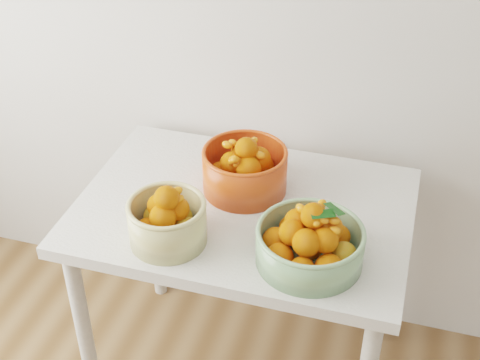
{
  "coord_description": "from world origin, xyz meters",
  "views": [
    {
      "loc": [
        0.12,
        0.06,
        1.97
      ],
      "look_at": [
        -0.3,
        1.5,
        0.92
      ],
      "focal_mm": 50.0,
      "sensor_mm": 36.0,
      "label": 1
    }
  ],
  "objects_px": {
    "bowl_cream": "(167,220)",
    "bowl_green": "(310,242)",
    "table": "(244,230)",
    "bowl_orange": "(245,169)"
  },
  "relations": [
    {
      "from": "bowl_cream",
      "to": "bowl_orange",
      "type": "xyz_separation_m",
      "value": [
        0.14,
        0.3,
        0.0
      ]
    },
    {
      "from": "table",
      "to": "bowl_green",
      "type": "bearing_deg",
      "value": -38.19
    },
    {
      "from": "bowl_orange",
      "to": "bowl_green",
      "type": "bearing_deg",
      "value": -46.26
    },
    {
      "from": "bowl_green",
      "to": "bowl_orange",
      "type": "relative_size",
      "value": 1.38
    },
    {
      "from": "bowl_cream",
      "to": "bowl_green",
      "type": "relative_size",
      "value": 0.59
    },
    {
      "from": "table",
      "to": "bowl_green",
      "type": "distance_m",
      "value": 0.34
    },
    {
      "from": "bowl_green",
      "to": "bowl_orange",
      "type": "xyz_separation_m",
      "value": [
        -0.26,
        0.27,
        0.01
      ]
    },
    {
      "from": "bowl_cream",
      "to": "bowl_orange",
      "type": "height_order",
      "value": "same"
    },
    {
      "from": "table",
      "to": "bowl_green",
      "type": "height_order",
      "value": "bowl_green"
    },
    {
      "from": "bowl_orange",
      "to": "bowl_cream",
      "type": "bearing_deg",
      "value": -114.81
    }
  ]
}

